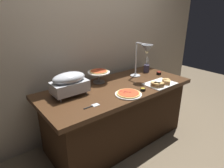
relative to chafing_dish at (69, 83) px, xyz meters
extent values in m
plane|color=brown|center=(0.57, -0.12, -0.91)|extent=(8.00, 8.00, 0.00)
cube|color=tan|center=(0.57, 0.38, 0.29)|extent=(4.40, 0.04, 2.40)
cube|color=#422816|center=(0.57, -0.12, -0.17)|extent=(1.90, 0.84, 0.05)
cube|color=black|center=(0.57, -0.12, -0.55)|extent=(1.75, 0.74, 0.71)
cylinder|color=#B7BABF|center=(-0.15, -0.09, -0.13)|extent=(0.01, 0.01, 0.04)
cylinder|color=#B7BABF|center=(0.15, -0.09, -0.13)|extent=(0.01, 0.01, 0.04)
cylinder|color=#B7BABF|center=(-0.15, 0.09, -0.13)|extent=(0.01, 0.01, 0.04)
cylinder|color=#B7BABF|center=(0.15, 0.09, -0.13)|extent=(0.01, 0.01, 0.04)
cube|color=#B7BABF|center=(0.00, 0.00, -0.05)|extent=(0.38, 0.23, 0.12)
ellipsoid|color=#B7BABF|center=(0.00, 0.00, 0.05)|extent=(0.36, 0.22, 0.12)
cylinder|color=#B7BABF|center=(1.03, 0.03, -0.14)|extent=(0.14, 0.14, 0.01)
cylinder|color=#B7BABF|center=(1.03, 0.03, 0.09)|extent=(0.02, 0.02, 0.45)
cylinder|color=#B7BABF|center=(1.03, -0.07, 0.32)|extent=(0.02, 0.19, 0.02)
cone|color=#595B60|center=(1.03, -0.16, 0.27)|extent=(0.15, 0.15, 0.10)
sphere|color=#F9EAB2|center=(1.03, -0.16, 0.23)|extent=(0.04, 0.04, 0.04)
cylinder|color=white|center=(0.50, -0.39, -0.14)|extent=(0.30, 0.30, 0.01)
cylinder|color=#DBA856|center=(0.50, -0.39, -0.13)|extent=(0.26, 0.26, 0.01)
cylinder|color=#AD3D1E|center=(0.50, -0.39, -0.12)|extent=(0.23, 0.23, 0.00)
cylinder|color=maroon|center=(0.52, -0.39, -0.12)|extent=(0.02, 0.02, 0.00)
cylinder|color=maroon|center=(0.50, -0.34, -0.12)|extent=(0.02, 0.02, 0.00)
cylinder|color=maroon|center=(0.47, -0.30, -0.12)|extent=(0.02, 0.02, 0.00)
cylinder|color=maroon|center=(0.50, -0.37, -0.12)|extent=(0.02, 0.02, 0.00)
cylinder|color=maroon|center=(0.46, -0.36, -0.12)|extent=(0.02, 0.02, 0.00)
cylinder|color=#595B60|center=(0.48, 0.14, -0.08)|extent=(0.02, 0.02, 0.13)
cylinder|color=#595B60|center=(0.48, 0.14, -0.14)|extent=(0.16, 0.16, 0.01)
cylinder|color=white|center=(0.48, 0.14, -0.01)|extent=(0.28, 0.28, 0.01)
cylinder|color=#DBA856|center=(0.48, 0.14, 0.00)|extent=(0.23, 0.23, 0.01)
cylinder|color=#AD3D1E|center=(0.48, 0.14, 0.01)|extent=(0.20, 0.20, 0.00)
cylinder|color=maroon|center=(0.54, 0.15, 0.01)|extent=(0.02, 0.02, 0.00)
cylinder|color=maroon|center=(0.54, 0.19, 0.01)|extent=(0.02, 0.02, 0.00)
cylinder|color=maroon|center=(0.51, 0.18, 0.01)|extent=(0.02, 0.02, 0.00)
cylinder|color=maroon|center=(0.50, 0.19, 0.01)|extent=(0.02, 0.02, 0.00)
cube|color=white|center=(1.04, -0.40, -0.14)|extent=(0.39, 0.28, 0.01)
cube|color=tan|center=(1.12, -0.43, -0.13)|extent=(0.10, 0.09, 0.02)
cube|color=brown|center=(1.12, -0.43, -0.11)|extent=(0.10, 0.09, 0.01)
cube|color=tan|center=(1.12, -0.43, -0.10)|extent=(0.10, 0.09, 0.02)
cube|color=tan|center=(0.95, -0.47, -0.13)|extent=(0.09, 0.08, 0.02)
cube|color=brown|center=(0.95, -0.47, -0.11)|extent=(0.09, 0.08, 0.01)
cube|color=tan|center=(0.95, -0.47, -0.10)|extent=(0.09, 0.08, 0.02)
cube|color=tan|center=(0.92, -0.44, -0.13)|extent=(0.10, 0.09, 0.02)
cube|color=brown|center=(0.92, -0.44, -0.11)|extent=(0.10, 0.09, 0.01)
cube|color=tan|center=(0.92, -0.44, -0.10)|extent=(0.10, 0.09, 0.02)
cube|color=tan|center=(0.91, -0.41, -0.13)|extent=(0.09, 0.09, 0.02)
cube|color=brown|center=(0.91, -0.41, -0.11)|extent=(0.09, 0.09, 0.01)
cube|color=tan|center=(0.91, -0.41, -0.10)|extent=(0.09, 0.09, 0.02)
cube|color=tan|center=(1.08, -0.47, -0.13)|extent=(0.10, 0.10, 0.02)
cube|color=brown|center=(1.08, -0.47, -0.11)|extent=(0.10, 0.10, 0.01)
cube|color=tan|center=(1.08, -0.47, -0.10)|extent=(0.10, 0.10, 0.02)
cylinder|color=black|center=(1.34, -0.14, -0.13)|extent=(0.07, 0.07, 0.04)
cylinder|color=maroon|center=(1.34, -0.14, -0.11)|extent=(0.06, 0.06, 0.01)
cylinder|color=black|center=(0.72, -0.41, -0.13)|extent=(0.06, 0.06, 0.03)
cylinder|color=gold|center=(0.72, -0.41, -0.12)|extent=(0.05, 0.05, 0.01)
cylinder|color=#383347|center=(1.29, 0.05, -0.09)|extent=(0.08, 0.08, 0.11)
cylinder|color=#B7BABF|center=(1.31, 0.04, -0.03)|extent=(0.01, 0.02, 0.17)
cylinder|color=#B7BABF|center=(1.30, 0.07, -0.02)|extent=(0.03, 0.01, 0.19)
cylinder|color=#B7BABF|center=(1.27, 0.06, -0.04)|extent=(0.02, 0.01, 0.16)
cylinder|color=#B7BABF|center=(1.28, 0.07, -0.02)|extent=(0.02, 0.03, 0.19)
cylinder|color=#B7BABF|center=(1.30, 0.06, -0.02)|extent=(0.02, 0.03, 0.19)
cube|color=#B7BABF|center=(0.08, -0.37, -0.15)|extent=(0.07, 0.06, 0.00)
cylinder|color=black|center=(0.00, -0.37, -0.14)|extent=(0.10, 0.01, 0.01)
camera|label=1|loc=(-0.84, -1.78, 0.73)|focal=30.87mm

